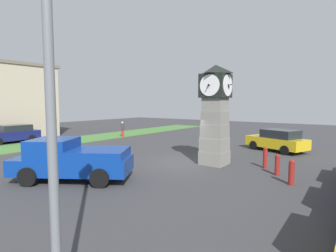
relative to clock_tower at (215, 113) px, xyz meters
name	(u,v)px	position (x,y,z in m)	size (l,w,h in m)	color
ground_plane	(184,162)	(-0.60, 1.62, -2.88)	(72.08, 72.08, 0.00)	#38383A
clock_tower	(215,113)	(0.00, 0.00, 0.00)	(1.81, 1.90, 5.52)	gray
bollard_near_tower	(291,172)	(-1.56, -4.29, -2.34)	(0.24, 0.24, 1.08)	maroon
bollard_mid_row	(277,165)	(-0.36, -3.45, -2.37)	(0.23, 0.23, 1.01)	maroon
bollard_far_row	(265,157)	(0.72, -2.58, -2.31)	(0.22, 0.22, 1.13)	maroon
car_silver_hatch	(277,140)	(6.38, -1.83, -2.09)	(3.18, 4.50, 1.56)	gold
car_end_of_row	(12,134)	(-2.98, 17.89, -2.09)	(4.36, 2.02, 1.56)	navy
pickup_truck	(72,160)	(-6.53, 3.72, -1.95)	(4.43, 5.33, 1.85)	navy
pedestrian_crossing_lot	(122,128)	(5.39, 12.88, -1.98)	(0.28, 0.42, 1.59)	red
street_lamp_near_road	(49,72)	(-11.30, -2.96, 0.95)	(0.50, 0.24, 6.67)	slate
grass_verge_far	(60,142)	(-0.39, 14.83, -2.86)	(43.25, 4.33, 0.04)	#477A38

